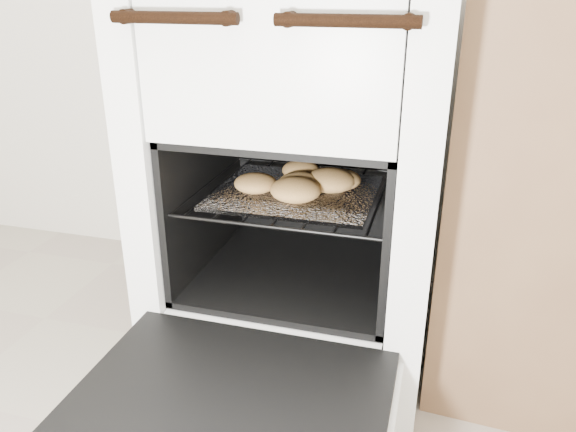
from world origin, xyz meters
name	(u,v)px	position (x,y,z in m)	size (l,w,h in m)	color
stove	(305,172)	(0.06, 1.15, 0.47)	(0.62, 0.69, 0.95)	white
oven_door	(229,407)	(0.06, 0.63, 0.21)	(0.56, 0.44, 0.04)	black
oven_rack	(298,192)	(0.06, 1.09, 0.44)	(0.45, 0.44, 0.01)	black
foil_sheet	(296,192)	(0.06, 1.06, 0.45)	(0.35, 0.31, 0.01)	white
baked_rolls	(306,181)	(0.09, 1.07, 0.47)	(0.31, 0.27, 0.05)	tan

